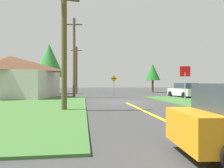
{
  "coord_description": "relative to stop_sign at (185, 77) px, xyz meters",
  "views": [
    {
      "loc": [
        -3.5,
        -18.9,
        1.63
      ],
      "look_at": [
        -0.43,
        5.0,
        1.52
      ],
      "focal_mm": 35.64,
      "sensor_mm": 36.0,
      "label": 1
    }
  ],
  "objects": [
    {
      "name": "pine_tree_center",
      "position": [
        3.66,
        19.87,
        1.37
      ],
      "size": [
        2.56,
        2.56,
        4.93
      ],
      "color": "brown",
      "rests_on": "ground"
    },
    {
      "name": "ground_plane",
      "position": [
        -4.6,
        1.97,
        -2.12
      ],
      "size": [
        120.0,
        120.0,
        0.0
      ],
      "primitive_type": "plane",
      "color": "#3A3A3A"
    },
    {
      "name": "utility_pole_mid",
      "position": [
        -9.12,
        7.97,
        2.39
      ],
      "size": [
        1.8,
        0.3,
        8.79
      ],
      "color": "brown",
      "rests_on": "ground"
    },
    {
      "name": "direction_sign",
      "position": [
        -4.32,
        10.59,
        -0.48
      ],
      "size": [
        0.91,
        0.08,
        2.63
      ],
      "color": "slate",
      "rests_on": "ground"
    },
    {
      "name": "utility_pole_near",
      "position": [
        -9.22,
        -3.68,
        1.53
      ],
      "size": [
        1.79,
        0.49,
        7.11
      ],
      "color": "brown",
      "rests_on": "ground"
    },
    {
      "name": "utility_pole_far",
      "position": [
        -9.23,
        19.62,
        1.73
      ],
      "size": [
        1.8,
        0.34,
        7.52
      ],
      "color": "brown",
      "rests_on": "ground"
    },
    {
      "name": "lane_stripe_center",
      "position": [
        -4.6,
        -6.03,
        -2.12
      ],
      "size": [
        0.2,
        14.0,
        0.01
      ],
      "primitive_type": "cube",
      "color": "yellow",
      "rests_on": "ground"
    },
    {
      "name": "oak_tree_left",
      "position": [
        -13.18,
        17.05,
        2.89
      ],
      "size": [
        4.46,
        4.46,
        7.49
      ],
      "color": "brown",
      "rests_on": "ground"
    },
    {
      "name": "stop_sign",
      "position": [
        0.0,
        0.0,
        0.0
      ],
      "size": [
        0.8,
        0.22,
        2.98
      ],
      "rotation": [
        0.0,
        0.0,
        2.91
      ],
      "color": "#9EA0A8",
      "rests_on": "ground"
    },
    {
      "name": "car_on_crossroad",
      "position": [
        3.05,
        6.47,
        -1.32
      ],
      "size": [
        2.52,
        4.28,
        1.62
      ],
      "rotation": [
        0.0,
        0.0,
        1.71
      ],
      "color": "silver",
      "rests_on": "ground"
    },
    {
      "name": "barn",
      "position": [
        -16.03,
        8.51,
        0.17
      ],
      "size": [
        10.06,
        8.59,
        4.59
      ],
      "color": "beige",
      "rests_on": "ground"
    }
  ]
}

